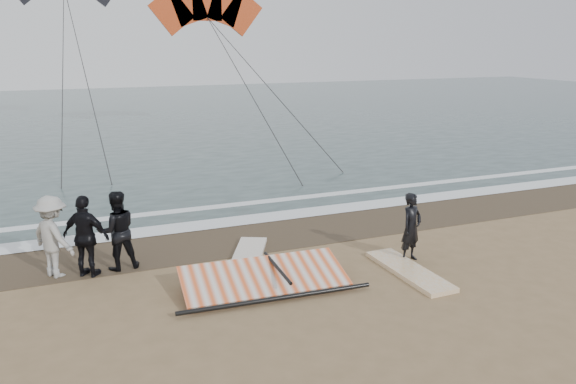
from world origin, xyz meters
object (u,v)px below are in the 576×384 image
at_px(man_main, 411,227).
at_px(board_cream, 247,257).
at_px(sail_rig, 260,278).
at_px(board_white, 409,271).

distance_m(man_main, board_cream, 4.12).
distance_m(man_main, sail_rig, 4.03).
xyz_separation_m(man_main, board_white, (-0.47, -0.68, -0.81)).
distance_m(man_main, board_white, 1.16).
xyz_separation_m(board_cream, sail_rig, (-0.25, -1.65, 0.14)).
bearing_deg(sail_rig, man_main, 1.10).
xyz_separation_m(board_white, board_cream, (-3.25, 2.25, 0.00)).
bearing_deg(man_main, sail_rig, 161.10).
relative_size(man_main, board_cream, 0.65).
relative_size(man_main, board_white, 0.64).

